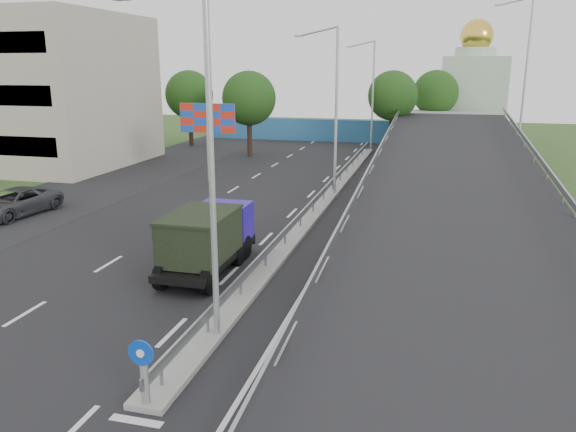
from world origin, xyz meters
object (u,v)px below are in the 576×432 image
(lamp_post_near, at_px, (204,146))
(lamp_post_far, at_px, (371,90))
(sign_bollard, at_px, (144,372))
(billboard, at_px, (208,123))
(dump_truck, at_px, (208,237))
(parked_car_c, at_px, (14,203))
(lamp_post_mid, at_px, (333,103))
(church, at_px, (472,90))

(lamp_post_near, relative_size, lamp_post_far, 1.00)
(sign_bollard, distance_m, billboard, 27.53)
(lamp_post_far, relative_size, dump_truck, 1.73)
(lamp_post_far, bearing_deg, sign_bollard, -90.14)
(dump_truck, xyz_separation_m, parked_car_c, (-13.59, 5.32, -0.68))
(sign_bollard, relative_size, parked_car_c, 0.31)
(lamp_post_mid, height_order, church, church)
(billboard, bearing_deg, sign_bollard, -70.79)
(lamp_post_near, relative_size, parked_car_c, 1.90)
(church, relative_size, billboard, 2.51)
(lamp_post_near, height_order, billboard, lamp_post_near)
(lamp_post_near, xyz_separation_m, lamp_post_mid, (0.00, 20.00, 0.00))
(lamp_post_mid, distance_m, church, 35.41)
(sign_bollard, xyz_separation_m, lamp_post_mid, (0.11, 23.83, 4.77))
(sign_bollard, bearing_deg, lamp_post_mid, 89.74)
(lamp_post_far, height_order, dump_truck, lamp_post_far)
(lamp_post_far, xyz_separation_m, parked_car_c, (-15.90, -29.28, -5.07))
(lamp_post_far, distance_m, church, 17.15)
(lamp_post_mid, xyz_separation_m, lamp_post_far, (0.00, 20.00, 0.00))
(lamp_post_near, bearing_deg, dump_truck, 113.16)
(dump_truck, bearing_deg, lamp_post_near, -67.00)
(billboard, bearing_deg, lamp_post_near, -67.51)
(sign_bollard, relative_size, lamp_post_near, 0.17)
(lamp_post_mid, bearing_deg, billboard, 167.62)
(lamp_post_mid, bearing_deg, church, 73.78)
(lamp_post_mid, xyz_separation_m, church, (9.89, 34.00, -0.50))
(sign_bollard, height_order, church, church)
(sign_bollard, relative_size, lamp_post_far, 0.17)
(lamp_post_mid, bearing_deg, parked_car_c, -149.73)
(lamp_post_mid, distance_m, dump_truck, 15.42)
(sign_bollard, height_order, lamp_post_mid, lamp_post_mid)
(lamp_post_near, xyz_separation_m, parked_car_c, (-15.90, 10.72, -5.07))
(sign_bollard, height_order, billboard, billboard)
(dump_truck, bearing_deg, billboard, 112.12)
(lamp_post_far, bearing_deg, lamp_post_mid, -90.00)
(lamp_post_near, bearing_deg, billboard, 112.49)
(lamp_post_near, height_order, dump_truck, lamp_post_near)
(lamp_post_mid, bearing_deg, lamp_post_near, -90.00)
(lamp_post_near, distance_m, billboard, 23.87)
(lamp_post_near, xyz_separation_m, lamp_post_far, (0.00, 40.00, 0.00))
(sign_bollard, bearing_deg, church, 80.19)
(dump_truck, bearing_deg, lamp_post_mid, 80.85)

